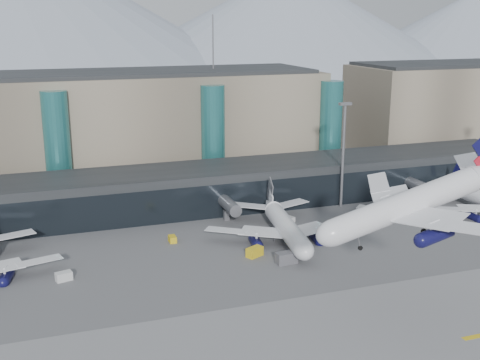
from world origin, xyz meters
name	(u,v)px	position (x,y,z in m)	size (l,w,h in m)	color
ground	(317,310)	(0.00, 0.00, 0.00)	(900.00, 900.00, 0.00)	#515154
runway_strip	(365,359)	(0.00, -15.00, 0.02)	(400.00, 40.00, 0.04)	slate
runway_markings	(365,359)	(0.00, -15.00, 0.05)	(128.00, 1.00, 0.02)	gold
concourse	(213,187)	(-0.02, 57.73, 4.97)	(170.00, 27.00, 10.00)	black
terminal_main	(92,129)	(-25.00, 90.00, 15.44)	(130.00, 30.00, 31.00)	gray
terminal_east	(455,109)	(95.00, 90.00, 15.44)	(70.00, 30.00, 31.00)	gray
teal_towers	(139,142)	(-14.99, 74.01, 14.01)	(116.40, 19.40, 46.00)	#297172
mountain_ridge	(107,18)	(15.97, 380.00, 45.74)	(910.00, 400.00, 110.00)	gray
lightmast_mid	(343,149)	(30.00, 48.00, 14.42)	(3.00, 1.20, 25.60)	slate
hero_jet	(424,193)	(13.69, -6.33, 19.75)	(33.35, 34.50, 11.11)	silver
jet_parked_mid	(283,218)	(7.85, 32.40, 4.25)	(34.52, 34.73, 11.24)	silver
veh_a	(64,276)	(-37.20, 24.70, 0.79)	(2.79, 1.57, 1.57)	silver
veh_b	(172,239)	(-14.88, 37.12, 0.67)	(2.31, 1.42, 1.33)	gold
veh_c	(286,258)	(2.98, 19.06, 1.09)	(3.94, 2.08, 2.19)	#504F54
veh_d	(361,209)	(32.04, 41.78, 0.80)	(2.80, 1.50, 1.60)	silver
veh_g	(290,219)	(13.40, 41.08, 0.61)	(2.08, 1.21, 1.21)	silver
veh_h	(255,252)	(-1.48, 24.28, 0.92)	(3.34, 1.76, 1.85)	gold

